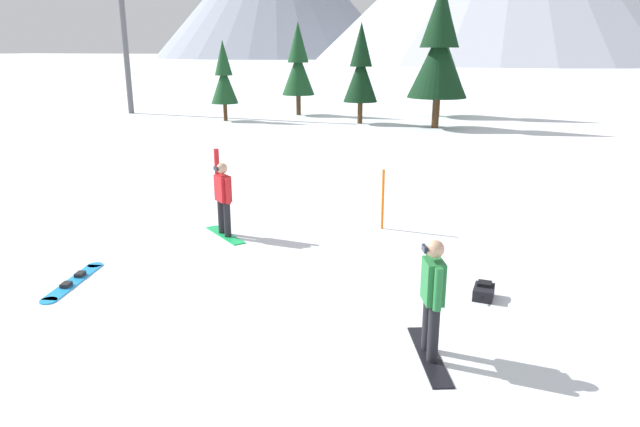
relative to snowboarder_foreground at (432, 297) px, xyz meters
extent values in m
plane|color=white|center=(-3.65, -0.05, -0.88)|extent=(800.00, 800.00, 0.00)
cube|color=black|center=(0.00, 0.00, -0.86)|extent=(0.85, 1.59, 0.02)
cylinder|color=black|center=(0.06, -0.15, -0.46)|extent=(0.15, 0.15, 0.79)
cylinder|color=black|center=(-0.06, 0.15, -0.46)|extent=(0.15, 0.15, 0.79)
cube|color=#237238|center=(0.00, 0.00, 0.23)|extent=(0.37, 0.46, 0.58)
cylinder|color=#237238|center=(0.10, -0.24, 0.23)|extent=(0.11, 0.11, 0.58)
cylinder|color=#237238|center=(-0.10, 0.24, 0.23)|extent=(0.11, 0.11, 0.58)
sphere|color=tan|center=(0.00, 0.00, 0.68)|extent=(0.24, 0.24, 0.24)
cube|color=black|center=(-0.13, -0.05, 0.69)|extent=(0.10, 0.17, 0.08)
cube|color=#19B259|center=(-5.13, 3.80, -0.86)|extent=(1.37, 1.14, 0.02)
cylinder|color=black|center=(-5.00, 3.70, -0.46)|extent=(0.15, 0.15, 0.78)
cylinder|color=black|center=(-5.26, 3.90, -0.46)|extent=(0.15, 0.15, 0.78)
cube|color=red|center=(-5.13, 3.80, 0.22)|extent=(0.46, 0.43, 0.57)
cylinder|color=red|center=(-4.92, 3.64, 0.21)|extent=(0.11, 0.11, 0.58)
cylinder|color=red|center=(-5.34, 3.96, 0.75)|extent=(0.11, 0.11, 0.60)
sphere|color=tan|center=(-5.13, 3.80, 0.66)|extent=(0.24, 0.24, 0.24)
cube|color=black|center=(-5.22, 3.69, 0.67)|extent=(0.16, 0.13, 0.08)
cube|color=#1E8CD8|center=(-6.44, 0.51, -0.86)|extent=(0.64, 1.65, 0.02)
cylinder|color=#1E8CD8|center=(-6.25, -0.28, -0.86)|extent=(0.34, 0.34, 0.02)
cylinder|color=#1E8CD8|center=(-6.62, 1.31, -0.86)|extent=(0.34, 0.34, 0.02)
cube|color=black|center=(-6.38, 0.28, -0.82)|extent=(0.18, 0.23, 0.07)
cube|color=black|center=(-6.49, 0.75, -0.82)|extent=(0.18, 0.23, 0.07)
cube|color=black|center=(0.58, 2.20, -0.77)|extent=(0.34, 0.46, 0.21)
cube|color=black|center=(0.59, 2.26, -0.64)|extent=(0.23, 0.21, 0.07)
cylinder|color=black|center=(0.57, 1.96, -0.78)|extent=(0.03, 0.12, 0.02)
cylinder|color=orange|center=(-1.91, 5.45, -0.17)|extent=(0.06, 0.06, 1.40)
cylinder|color=#472D19|center=(-12.28, 27.12, -0.25)|extent=(0.28, 0.28, 1.25)
cone|color=#194723|center=(-12.28, 27.12, 1.70)|extent=(2.02, 2.02, 2.65)
cone|color=#194723|center=(-12.28, 27.12, 3.56)|extent=(1.31, 1.31, 2.43)
cylinder|color=#472D19|center=(-15.20, 22.87, -0.38)|extent=(0.23, 0.23, 1.00)
cone|color=#194723|center=(-15.20, 22.87, 1.19)|extent=(1.55, 1.55, 2.13)
cone|color=#194723|center=(-15.20, 22.87, 2.68)|extent=(1.01, 1.01, 1.95)
cylinder|color=#472D19|center=(-7.48, 24.18, -0.27)|extent=(0.27, 0.27, 1.20)
cone|color=black|center=(-7.48, 24.18, 1.61)|extent=(1.88, 1.88, 2.56)
cone|color=black|center=(-7.48, 24.18, 3.40)|extent=(1.22, 1.22, 2.35)
cylinder|color=#472D19|center=(-3.22, 23.62, -0.08)|extent=(0.36, 0.36, 1.59)
cone|color=black|center=(-3.22, 23.62, 2.40)|extent=(3.08, 3.08, 3.38)
cone|color=black|center=(-3.22, 23.62, 4.77)|extent=(2.00, 2.00, 3.10)
cylinder|color=#472D19|center=(-3.93, 29.22, -0.01)|extent=(0.40, 0.40, 1.74)
cone|color=#194723|center=(-3.93, 29.22, 2.71)|extent=(3.00, 3.00, 3.70)
cone|color=#194723|center=(-3.93, 29.22, 5.31)|extent=(1.95, 1.95, 3.39)
cylinder|color=#595B60|center=(-22.91, 24.48, 4.36)|extent=(0.36, 0.36, 10.47)
camera|label=1|loc=(0.85, -7.08, 3.17)|focal=32.16mm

